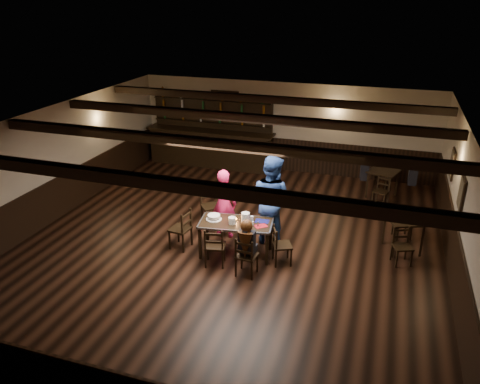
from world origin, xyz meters
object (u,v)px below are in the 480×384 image
(cake, at_px, (214,217))
(bar_counter, at_px, (211,143))
(chair_near_right, at_px, (245,254))
(man_blue, at_px, (271,200))
(dining_table, at_px, (236,226))
(woman_pink, at_px, (224,203))
(chair_near_left, at_px, (214,244))

(cake, bearing_deg, bar_counter, 112.01)
(chair_near_right, xyz_separation_m, man_blue, (0.09, 1.52, 0.51))
(dining_table, height_order, man_blue, man_blue)
(chair_near_right, distance_m, bar_counter, 6.56)
(dining_table, distance_m, man_blue, 1.00)
(woman_pink, xyz_separation_m, bar_counter, (-2.03, 4.40, -0.08))
(cake, relative_size, bar_counter, 0.08)
(chair_near_right, height_order, woman_pink, woman_pink)
(chair_near_left, xyz_separation_m, bar_counter, (-2.29, 5.68, 0.23))
(dining_table, distance_m, woman_pink, 0.88)
(chair_near_right, height_order, cake, cake)
(chair_near_left, xyz_separation_m, woman_pink, (-0.26, 1.28, 0.30))
(chair_near_right, relative_size, bar_counter, 0.20)
(chair_near_right, bearing_deg, bar_counter, 117.10)
(chair_near_left, height_order, woman_pink, woman_pink)
(chair_near_left, bearing_deg, man_blue, 59.96)
(dining_table, bearing_deg, man_blue, 55.53)
(chair_near_left, height_order, bar_counter, bar_counter)
(dining_table, height_order, bar_counter, bar_counter)
(dining_table, distance_m, bar_counter, 5.69)
(chair_near_right, distance_m, man_blue, 1.60)
(chair_near_right, xyz_separation_m, woman_pink, (-0.96, 1.44, 0.31))
(man_blue, bearing_deg, chair_near_right, 103.81)
(bar_counter, bearing_deg, cake, -67.99)
(chair_near_left, height_order, man_blue, man_blue)
(woman_pink, xyz_separation_m, cake, (0.04, -0.71, -0.00))
(chair_near_right, relative_size, cake, 2.53)
(man_blue, bearing_deg, dining_table, 72.82)
(cake, bearing_deg, dining_table, 2.40)
(dining_table, relative_size, man_blue, 0.80)
(dining_table, xyz_separation_m, chair_near_right, (0.44, -0.74, -0.18))
(woman_pink, distance_m, man_blue, 1.07)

